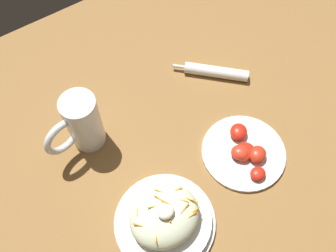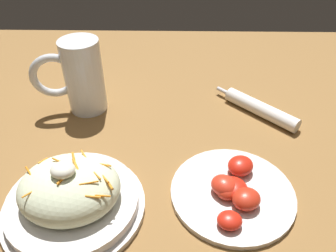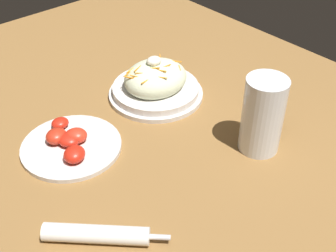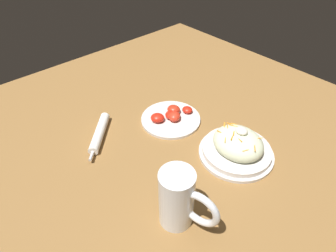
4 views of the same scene
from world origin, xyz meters
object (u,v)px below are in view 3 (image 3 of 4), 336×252
salad_plate (156,84)px  napkin_roll (97,234)px  beer_mug (263,118)px  tomato_plate (70,143)px

salad_plate → napkin_roll: 0.46m
salad_plate → beer_mug: 0.30m
beer_mug → tomato_plate: (0.31, -0.26, -0.06)m
napkin_roll → beer_mug: bearing=177.1°
tomato_plate → beer_mug: bearing=139.9°
beer_mug → napkin_roll: beer_mug is taller
salad_plate → tomato_plate: bearing=7.1°
beer_mug → napkin_roll: 0.41m
beer_mug → napkin_roll: bearing=-2.9°
beer_mug → salad_plate: bearing=-81.7°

